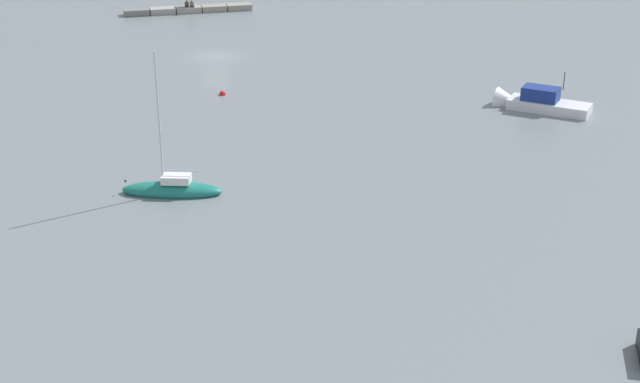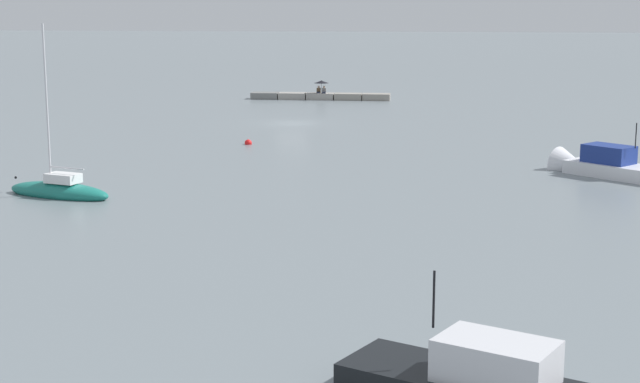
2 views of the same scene
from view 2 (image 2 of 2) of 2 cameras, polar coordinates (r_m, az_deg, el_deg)
The scene contains 8 objects.
ground_plane at distance 78.96m, azimuth -1.68°, elevation 4.01°, with size 500.00×500.00×0.00m, color slate.
seawall_pier at distance 98.47m, azimuth 0.02°, elevation 5.60°, with size 14.04×1.68×0.65m.
person_seated_grey_left at distance 98.15m, azimuth 0.23°, elevation 5.92°, with size 0.41×0.61×0.73m.
person_seated_brown_right at distance 98.31m, azimuth -0.08°, elevation 5.93°, with size 0.41×0.61×0.73m.
umbrella_open_black at distance 98.28m, azimuth 0.08°, elevation 6.44°, with size 1.47×1.47×1.31m.
sailboat_teal_far at distance 50.85m, azimuth -15.03°, elevation 0.06°, with size 6.20×3.40×8.92m.
motorboat_white_near at distance 57.49m, azimuth 16.13°, elevation 1.36°, with size 6.71×6.31×3.96m.
mooring_buoy_near at distance 67.39m, azimuth -4.23°, elevation 2.85°, with size 0.51×0.51×0.51m.
Camera 2 is at (-11.54, 77.51, 9.65)m, focal length 54.64 mm.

